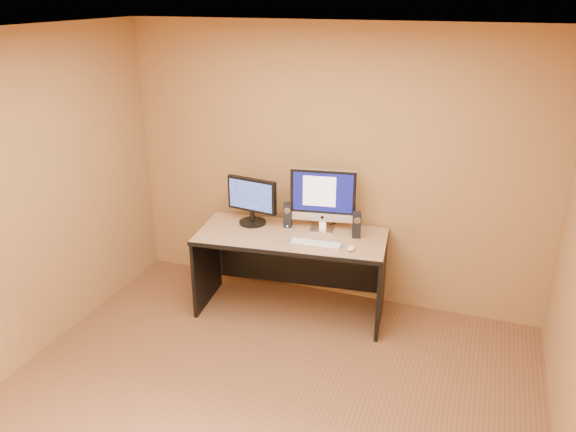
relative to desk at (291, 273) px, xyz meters
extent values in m
plane|color=brown|center=(0.23, -1.52, -0.39)|extent=(4.00, 4.00, 0.00)
plane|color=white|center=(0.23, -1.52, 2.21)|extent=(4.00, 4.00, 0.00)
cube|color=silver|center=(0.27, -0.12, 0.40)|extent=(0.46, 0.15, 0.02)
ellipsoid|color=silver|center=(0.59, -0.12, 0.41)|extent=(0.07, 0.11, 0.04)
cylinder|color=black|center=(0.25, 0.31, 0.40)|extent=(0.10, 0.22, 0.01)
cylinder|color=black|center=(0.27, 0.32, 0.40)|extent=(0.09, 0.18, 0.01)
camera|label=1|loc=(1.55, -4.35, 2.44)|focal=35.00mm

